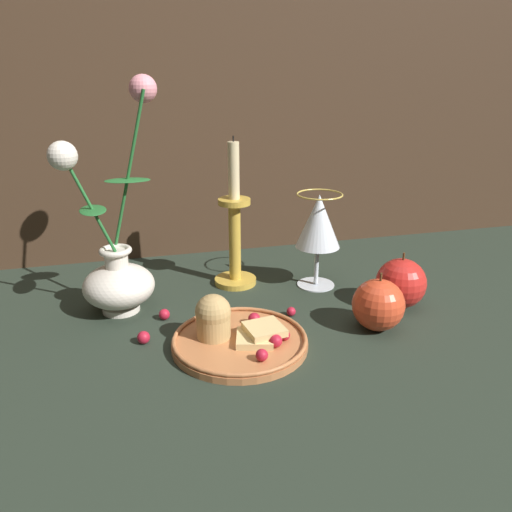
{
  "coord_description": "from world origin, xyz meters",
  "views": [
    {
      "loc": [
        -0.19,
        -0.7,
        0.37
      ],
      "look_at": [
        -0.0,
        0.01,
        0.1
      ],
      "focal_mm": 35.0,
      "sensor_mm": 36.0,
      "label": 1
    }
  ],
  "objects_px": {
    "candlestick": "(235,234)",
    "vase": "(117,264)",
    "apple_beside_vase": "(401,283)",
    "apple_near_glass": "(378,305)",
    "wine_glass": "(318,224)",
    "plate_with_pastries": "(235,334)"
  },
  "relations": [
    {
      "from": "candlestick",
      "to": "apple_beside_vase",
      "type": "relative_size",
      "value": 2.84
    },
    {
      "from": "apple_beside_vase",
      "to": "apple_near_glass",
      "type": "distance_m",
      "value": 0.1
    },
    {
      "from": "apple_beside_vase",
      "to": "wine_glass",
      "type": "bearing_deg",
      "value": 131.16
    },
    {
      "from": "candlestick",
      "to": "apple_near_glass",
      "type": "xyz_separation_m",
      "value": [
        0.17,
        -0.23,
        -0.06
      ]
    },
    {
      "from": "vase",
      "to": "candlestick",
      "type": "distance_m",
      "value": 0.22
    },
    {
      "from": "candlestick",
      "to": "apple_near_glass",
      "type": "relative_size",
      "value": 2.95
    },
    {
      "from": "vase",
      "to": "apple_beside_vase",
      "type": "distance_m",
      "value": 0.47
    },
    {
      "from": "wine_glass",
      "to": "apple_near_glass",
      "type": "bearing_deg",
      "value": -80.55
    },
    {
      "from": "wine_glass",
      "to": "plate_with_pastries",
      "type": "bearing_deg",
      "value": -137.72
    },
    {
      "from": "vase",
      "to": "wine_glass",
      "type": "height_order",
      "value": "vase"
    },
    {
      "from": "plate_with_pastries",
      "to": "candlestick",
      "type": "bearing_deg",
      "value": 77.4
    },
    {
      "from": "vase",
      "to": "candlestick",
      "type": "bearing_deg",
      "value": 16.82
    },
    {
      "from": "plate_with_pastries",
      "to": "apple_beside_vase",
      "type": "height_order",
      "value": "apple_beside_vase"
    },
    {
      "from": "plate_with_pastries",
      "to": "vase",
      "type": "bearing_deg",
      "value": 135.17
    },
    {
      "from": "plate_with_pastries",
      "to": "wine_glass",
      "type": "bearing_deg",
      "value": 42.28
    },
    {
      "from": "plate_with_pastries",
      "to": "wine_glass",
      "type": "height_order",
      "value": "wine_glass"
    },
    {
      "from": "plate_with_pastries",
      "to": "candlestick",
      "type": "distance_m",
      "value": 0.24
    },
    {
      "from": "vase",
      "to": "apple_near_glass",
      "type": "relative_size",
      "value": 4.02
    },
    {
      "from": "candlestick",
      "to": "apple_beside_vase",
      "type": "distance_m",
      "value": 0.3
    },
    {
      "from": "vase",
      "to": "plate_with_pastries",
      "type": "bearing_deg",
      "value": -44.83
    },
    {
      "from": "candlestick",
      "to": "vase",
      "type": "bearing_deg",
      "value": -163.18
    },
    {
      "from": "apple_near_glass",
      "to": "plate_with_pastries",
      "type": "bearing_deg",
      "value": 178.48
    }
  ]
}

